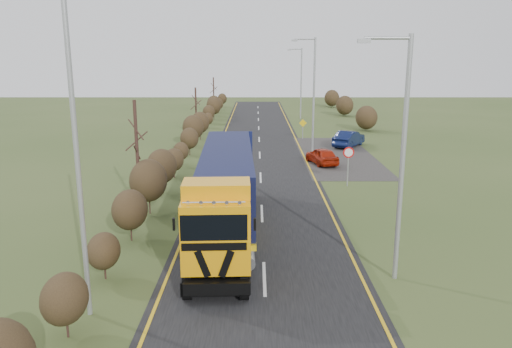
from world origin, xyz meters
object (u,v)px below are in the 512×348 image
at_px(car_blue_sedan, 349,139).
at_px(speed_sign, 348,158).
at_px(streetlight_near, 400,150).
at_px(lorry, 226,188).
at_px(car_red_hatchback, 322,156).

xyz_separation_m(car_blue_sedan, speed_sign, (-2.67, -14.27, 1.08)).
height_order(streetlight_near, speed_sign, streetlight_near).
distance_m(car_blue_sedan, streetlight_near, 28.51).
relative_size(car_blue_sedan, streetlight_near, 0.50).
relative_size(lorry, streetlight_near, 1.60).
bearing_deg(lorry, car_blue_sedan, 64.51).
distance_m(car_red_hatchback, streetlight_near, 20.83).
bearing_deg(car_blue_sedan, speed_sign, 110.14).
relative_size(lorry, speed_sign, 5.57).
height_order(lorry, car_blue_sedan, lorry).
relative_size(car_red_hatchback, streetlight_near, 0.43).
height_order(car_red_hatchback, speed_sign, speed_sign).
height_order(car_blue_sedan, streetlight_near, streetlight_near).
bearing_deg(car_blue_sedan, streetlight_near, 113.76).
height_order(car_red_hatchback, car_blue_sedan, car_blue_sedan).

